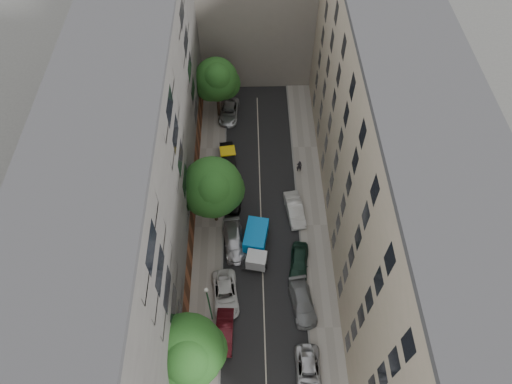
{
  "coord_description": "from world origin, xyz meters",
  "views": [
    {
      "loc": [
        -1.07,
        -25.31,
        41.03
      ],
      "look_at": [
        -0.55,
        0.17,
        6.0
      ],
      "focal_mm": 32.0,
      "sensor_mm": 36.0,
      "label": 1
    }
  ],
  "objects_px": {
    "car_right_1": "(303,303)",
    "car_left_4": "(235,197)",
    "car_left_6": "(229,112)",
    "lamp_post": "(209,302)",
    "tree_mid": "(213,189)",
    "car_right_2": "(299,262)",
    "car_left_3": "(234,241)",
    "car_right_0": "(308,372)",
    "tarp_truck": "(256,243)",
    "pedestrian": "(299,166)",
    "car_left_2": "(225,294)",
    "car_left_1": "(225,332)",
    "tree_far": "(217,81)",
    "car_left_5": "(228,158)",
    "tree_near": "(188,354)",
    "car_right_3": "(295,210)"
  },
  "relations": [
    {
      "from": "car_left_6",
      "to": "car_right_3",
      "type": "xyz_separation_m",
      "value": [
        7.2,
        -15.0,
        0.06
      ]
    },
    {
      "from": "car_left_4",
      "to": "car_right_2",
      "type": "height_order",
      "value": "car_right_2"
    },
    {
      "from": "car_left_3",
      "to": "lamp_post",
      "type": "xyz_separation_m",
      "value": [
        -1.99,
        -7.81,
        3.45
      ]
    },
    {
      "from": "tree_mid",
      "to": "car_left_6",
      "type": "bearing_deg",
      "value": 86.19
    },
    {
      "from": "car_left_1",
      "to": "lamp_post",
      "type": "xyz_separation_m",
      "value": [
        -1.19,
        1.44,
        3.47
      ]
    },
    {
      "from": "car_right_0",
      "to": "car_left_4",
      "type": "bearing_deg",
      "value": 109.77
    },
    {
      "from": "car_right_2",
      "to": "car_left_3",
      "type": "bearing_deg",
      "value": 166.94
    },
    {
      "from": "car_right_1",
      "to": "pedestrian",
      "type": "distance_m",
      "value": 16.17
    },
    {
      "from": "tarp_truck",
      "to": "tree_mid",
      "type": "height_order",
      "value": "tree_mid"
    },
    {
      "from": "car_left_2",
      "to": "tree_far",
      "type": "height_order",
      "value": "tree_far"
    },
    {
      "from": "car_right_1",
      "to": "car_right_2",
      "type": "relative_size",
      "value": 1.13
    },
    {
      "from": "car_left_3",
      "to": "car_left_2",
      "type": "bearing_deg",
      "value": -105.36
    },
    {
      "from": "car_left_2",
      "to": "pedestrian",
      "type": "bearing_deg",
      "value": 55.72
    },
    {
      "from": "car_right_0",
      "to": "tree_near",
      "type": "bearing_deg",
      "value": 179.8
    },
    {
      "from": "tree_mid",
      "to": "lamp_post",
      "type": "height_order",
      "value": "tree_mid"
    },
    {
      "from": "car_left_2",
      "to": "tree_near",
      "type": "relative_size",
      "value": 0.55
    },
    {
      "from": "car_right_1",
      "to": "pedestrian",
      "type": "height_order",
      "value": "pedestrian"
    },
    {
      "from": "tarp_truck",
      "to": "car_right_0",
      "type": "xyz_separation_m",
      "value": [
        4.2,
        -12.24,
        -0.66
      ]
    },
    {
      "from": "car_right_3",
      "to": "tree_mid",
      "type": "distance_m",
      "value": 9.65
    },
    {
      "from": "car_left_6",
      "to": "lamp_post",
      "type": "xyz_separation_m",
      "value": [
        -1.19,
        -26.56,
        3.48
      ]
    },
    {
      "from": "car_left_1",
      "to": "car_right_2",
      "type": "distance_m",
      "value": 9.9
    },
    {
      "from": "car_left_4",
      "to": "car_left_6",
      "type": "bearing_deg",
      "value": 102.24
    },
    {
      "from": "car_right_0",
      "to": "tree_mid",
      "type": "relative_size",
      "value": 0.54
    },
    {
      "from": "car_left_1",
      "to": "tree_mid",
      "type": "height_order",
      "value": "tree_mid"
    },
    {
      "from": "tarp_truck",
      "to": "car_right_1",
      "type": "relative_size",
      "value": 1.11
    },
    {
      "from": "car_right_2",
      "to": "pedestrian",
      "type": "bearing_deg",
      "value": 93.63
    },
    {
      "from": "tree_near",
      "to": "car_left_4",
      "type": "bearing_deg",
      "value": 80.1
    },
    {
      "from": "tarp_truck",
      "to": "car_left_1",
      "type": "xyz_separation_m",
      "value": [
        -3.0,
        -8.64,
        -0.6
      ]
    },
    {
      "from": "car_left_1",
      "to": "car_left_5",
      "type": "relative_size",
      "value": 0.96
    },
    {
      "from": "tarp_truck",
      "to": "car_left_2",
      "type": "relative_size",
      "value": 1.1
    },
    {
      "from": "tarp_truck",
      "to": "lamp_post",
      "type": "distance_m",
      "value": 8.81
    },
    {
      "from": "car_left_2",
      "to": "lamp_post",
      "type": "bearing_deg",
      "value": -125.04
    },
    {
      "from": "car_left_6",
      "to": "pedestrian",
      "type": "distance_m",
      "value": 12.3
    },
    {
      "from": "car_right_0",
      "to": "pedestrian",
      "type": "height_order",
      "value": "pedestrian"
    },
    {
      "from": "tarp_truck",
      "to": "lamp_post",
      "type": "bearing_deg",
      "value": -109.14
    },
    {
      "from": "car_right_1",
      "to": "car_left_4",
      "type": "bearing_deg",
      "value": 109.18
    },
    {
      "from": "car_left_1",
      "to": "car_right_2",
      "type": "relative_size",
      "value": 0.99
    },
    {
      "from": "tarp_truck",
      "to": "lamp_post",
      "type": "relative_size",
      "value": 0.84
    },
    {
      "from": "car_left_5",
      "to": "car_right_1",
      "type": "xyz_separation_m",
      "value": [
        7.2,
        -17.8,
        -0.02
      ]
    },
    {
      "from": "car_left_6",
      "to": "car_right_2",
      "type": "distance_m",
      "value": 22.39
    },
    {
      "from": "car_left_1",
      "to": "car_right_1",
      "type": "xyz_separation_m",
      "value": [
        7.2,
        2.6,
        0.01
      ]
    },
    {
      "from": "car_left_1",
      "to": "car_left_4",
      "type": "xyz_separation_m",
      "value": [
        0.8,
        14.8,
        0.01
      ]
    },
    {
      "from": "car_right_2",
      "to": "car_right_3",
      "type": "bearing_deg",
      "value": 97.94
    },
    {
      "from": "car_left_4",
      "to": "car_right_1",
      "type": "bearing_deg",
      "value": -53.55
    },
    {
      "from": "car_right_2",
      "to": "pedestrian",
      "type": "relative_size",
      "value": 2.61
    },
    {
      "from": "lamp_post",
      "to": "car_left_1",
      "type": "bearing_deg",
      "value": -50.45
    },
    {
      "from": "tree_near",
      "to": "tarp_truck",
      "type": "bearing_deg",
      "value": 66.01
    },
    {
      "from": "car_left_6",
      "to": "lamp_post",
      "type": "relative_size",
      "value": 0.76
    },
    {
      "from": "car_left_1",
      "to": "car_right_3",
      "type": "bearing_deg",
      "value": 63.18
    },
    {
      "from": "car_left_6",
      "to": "car_right_2",
      "type": "height_order",
      "value": "car_right_2"
    }
  ]
}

